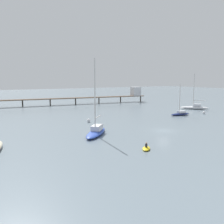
{
  "coord_description": "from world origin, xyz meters",
  "views": [
    {
      "loc": [
        -34.79,
        -36.22,
        10.71
      ],
      "look_at": [
        0.0,
        19.98,
        1.5
      ],
      "focal_mm": 39.42,
      "sensor_mm": 36.0,
      "label": 1
    }
  ],
  "objects_px": {
    "sailboat_navy": "(180,113)",
    "sailboat_blue": "(96,131)",
    "sailboat_white": "(195,107)",
    "mooring_buoy_near": "(204,113)",
    "pier": "(95,95)",
    "dinghy_yellow": "(146,148)",
    "mooring_buoy_inner": "(89,120)"
  },
  "relations": [
    {
      "from": "sailboat_navy",
      "to": "sailboat_blue",
      "type": "distance_m",
      "value": 33.22
    },
    {
      "from": "sailboat_navy",
      "to": "sailboat_white",
      "type": "xyz_separation_m",
      "value": [
        14.9,
        7.29,
        0.16
      ]
    },
    {
      "from": "mooring_buoy_near",
      "to": "pier",
      "type": "bearing_deg",
      "value": 106.64
    },
    {
      "from": "sailboat_navy",
      "to": "sailboat_blue",
      "type": "xyz_separation_m",
      "value": [
        -32.07,
        -8.69,
        0.18
      ]
    },
    {
      "from": "pier",
      "to": "dinghy_yellow",
      "type": "bearing_deg",
      "value": -111.27
    },
    {
      "from": "sailboat_navy",
      "to": "dinghy_yellow",
      "type": "relative_size",
      "value": 3.55
    },
    {
      "from": "sailboat_white",
      "to": "mooring_buoy_inner",
      "type": "xyz_separation_m",
      "value": [
        -42.31,
        -3.4,
        -0.35
      ]
    },
    {
      "from": "mooring_buoy_near",
      "to": "sailboat_navy",
      "type": "bearing_deg",
      "value": 165.51
    },
    {
      "from": "sailboat_navy",
      "to": "mooring_buoy_near",
      "type": "xyz_separation_m",
      "value": [
        7.8,
        -2.01,
        -0.2
      ]
    },
    {
      "from": "sailboat_blue",
      "to": "pier",
      "type": "bearing_deg",
      "value": 62.51
    },
    {
      "from": "pier",
      "to": "sailboat_blue",
      "type": "height_order",
      "value": "sailboat_blue"
    },
    {
      "from": "pier",
      "to": "dinghy_yellow",
      "type": "height_order",
      "value": "pier"
    },
    {
      "from": "sailboat_navy",
      "to": "mooring_buoy_inner",
      "type": "bearing_deg",
      "value": 171.93
    },
    {
      "from": "sailboat_navy",
      "to": "mooring_buoy_near",
      "type": "height_order",
      "value": "sailboat_navy"
    },
    {
      "from": "sailboat_navy",
      "to": "sailboat_blue",
      "type": "bearing_deg",
      "value": -164.84
    },
    {
      "from": "sailboat_white",
      "to": "pier",
      "type": "bearing_deg",
      "value": 120.13
    },
    {
      "from": "mooring_buoy_inner",
      "to": "mooring_buoy_near",
      "type": "bearing_deg",
      "value": -9.52
    },
    {
      "from": "mooring_buoy_near",
      "to": "sailboat_white",
      "type": "bearing_deg",
      "value": 52.64
    },
    {
      "from": "sailboat_white",
      "to": "mooring_buoy_near",
      "type": "distance_m",
      "value": 11.71
    },
    {
      "from": "mooring_buoy_near",
      "to": "dinghy_yellow",
      "type": "bearing_deg",
      "value": -153.1
    },
    {
      "from": "sailboat_blue",
      "to": "mooring_buoy_inner",
      "type": "bearing_deg",
      "value": 69.71
    },
    {
      "from": "pier",
      "to": "sailboat_white",
      "type": "distance_m",
      "value": 40.68
    },
    {
      "from": "dinghy_yellow",
      "to": "sailboat_navy",
      "type": "bearing_deg",
      "value": 35.16
    },
    {
      "from": "pier",
      "to": "mooring_buoy_inner",
      "type": "height_order",
      "value": "pier"
    },
    {
      "from": "pier",
      "to": "dinghy_yellow",
      "type": "xyz_separation_m",
      "value": [
        -24.82,
        -63.75,
        -3.16
      ]
    },
    {
      "from": "sailboat_white",
      "to": "dinghy_yellow",
      "type": "xyz_separation_m",
      "value": [
        -45.2,
        -28.63,
        -0.57
      ]
    },
    {
      "from": "sailboat_blue",
      "to": "sailboat_white",
      "type": "distance_m",
      "value": 49.61
    },
    {
      "from": "mooring_buoy_near",
      "to": "sailboat_blue",
      "type": "bearing_deg",
      "value": -170.49
    },
    {
      "from": "dinghy_yellow",
      "to": "mooring_buoy_near",
      "type": "relative_size",
      "value": 3.03
    },
    {
      "from": "pier",
      "to": "sailboat_navy",
      "type": "xyz_separation_m",
      "value": [
        5.48,
        -42.41,
        -2.76
      ]
    },
    {
      "from": "mooring_buoy_inner",
      "to": "pier",
      "type": "bearing_deg",
      "value": 60.34
    },
    {
      "from": "pier",
      "to": "mooring_buoy_near",
      "type": "height_order",
      "value": "pier"
    }
  ]
}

